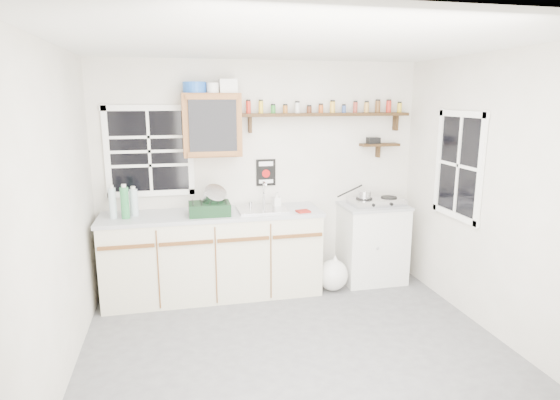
{
  "coord_description": "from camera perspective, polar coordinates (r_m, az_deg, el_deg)",
  "views": [
    {
      "loc": [
        -0.93,
        -3.52,
        2.1
      ],
      "look_at": [
        -0.02,
        0.55,
        1.19
      ],
      "focal_mm": 30.0,
      "sensor_mm": 36.0,
      "label": 1
    }
  ],
  "objects": [
    {
      "name": "rag",
      "position": [
        4.94,
        2.84,
        -1.38
      ],
      "size": [
        0.15,
        0.14,
        0.02
      ],
      "primitive_type": "cube",
      "rotation": [
        0.0,
        0.0,
        0.17
      ],
      "color": "maroon",
      "rests_on": "main_cabinet"
    },
    {
      "name": "secondary_shelf",
      "position": [
        5.56,
        11.81,
        6.68
      ],
      "size": [
        0.45,
        0.16,
        0.24
      ],
      "color": "black",
      "rests_on": "wall_back"
    },
    {
      "name": "window_right",
      "position": [
        4.93,
        20.97,
        3.95
      ],
      "size": [
        0.03,
        0.78,
        1.08
      ],
      "color": "black",
      "rests_on": "wall_back"
    },
    {
      "name": "saucepan",
      "position": [
        5.35,
        10.16,
        0.64
      ],
      "size": [
        0.37,
        0.17,
        0.16
      ],
      "rotation": [
        0.0,
        0.0,
        -0.11
      ],
      "color": "silver",
      "rests_on": "hotplate"
    },
    {
      "name": "window_back",
      "position": [
        5.14,
        -15.64,
        5.74
      ],
      "size": [
        0.93,
        0.03,
        0.98
      ],
      "color": "black",
      "rests_on": "wall_back"
    },
    {
      "name": "right_cabinet",
      "position": [
        5.56,
        11.14,
        -5.1
      ],
      "size": [
        0.73,
        0.57,
        0.91
      ],
      "color": "silver",
      "rests_on": "floor"
    },
    {
      "name": "room",
      "position": [
        3.74,
        2.16,
        -0.82
      ],
      "size": [
        3.64,
        3.24,
        2.54
      ],
      "color": "#4D4D4F",
      "rests_on": "ground"
    },
    {
      "name": "spice_shelf",
      "position": [
        5.3,
        5.81,
        10.49
      ],
      "size": [
        1.91,
        0.18,
        0.35
      ],
      "color": "black",
      "rests_on": "wall_back"
    },
    {
      "name": "hotplate",
      "position": [
        5.43,
        11.68,
        -0.16
      ],
      "size": [
        0.61,
        0.34,
        0.09
      ],
      "rotation": [
        0.0,
        0.0,
        0.03
      ],
      "color": "silver",
      "rests_on": "right_cabinet"
    },
    {
      "name": "upper_cabinet_clutter",
      "position": [
        4.97,
        -8.78,
        13.46
      ],
      "size": [
        0.55,
        0.24,
        0.14
      ],
      "color": "#1A4EAD",
      "rests_on": "upper_cabinet"
    },
    {
      "name": "sink",
      "position": [
        5.04,
        -2.19,
        -1.09
      ],
      "size": [
        0.52,
        0.44,
        0.29
      ],
      "color": "silver",
      "rests_on": "main_cabinet"
    },
    {
      "name": "warning_sign",
      "position": [
        5.26,
        -1.73,
        3.37
      ],
      "size": [
        0.22,
        0.02,
        0.3
      ],
      "color": "black",
      "rests_on": "wall_back"
    },
    {
      "name": "soap_bottle",
      "position": [
        5.13,
        -0.43,
        0.03
      ],
      "size": [
        0.09,
        0.09,
        0.17
      ],
      "primitive_type": "imported",
      "rotation": [
        0.0,
        0.0,
        0.21
      ],
      "color": "white",
      "rests_on": "main_cabinet"
    },
    {
      "name": "main_cabinet",
      "position": [
        5.1,
        -8.11,
        -6.54
      ],
      "size": [
        2.31,
        0.63,
        0.92
      ],
      "color": "beige",
      "rests_on": "floor"
    },
    {
      "name": "dish_rack",
      "position": [
        4.87,
        -8.42,
        -0.6
      ],
      "size": [
        0.42,
        0.32,
        0.31
      ],
      "rotation": [
        0.0,
        0.0,
        -0.01
      ],
      "color": "black",
      "rests_on": "main_cabinet"
    },
    {
      "name": "upper_cabinet",
      "position": [
        4.98,
        -8.33,
        9.05
      ],
      "size": [
        0.6,
        0.32,
        0.65
      ],
      "color": "brown",
      "rests_on": "wall_back"
    },
    {
      "name": "trash_bag",
      "position": [
        5.28,
        6.48,
        -9.03
      ],
      "size": [
        0.38,
        0.34,
        0.43
      ],
      "color": "silver",
      "rests_on": "floor"
    },
    {
      "name": "water_bottles",
      "position": [
        4.94,
        -18.43,
        -0.28
      ],
      "size": [
        0.27,
        0.17,
        0.35
      ],
      "color": "#AAC0C7",
      "rests_on": "main_cabinet"
    }
  ]
}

